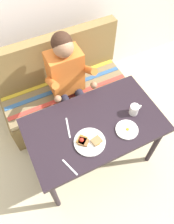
{
  "coord_description": "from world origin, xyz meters",
  "views": [
    {
      "loc": [
        -0.5,
        -0.87,
        2.39
      ],
      "look_at": [
        0.0,
        0.15,
        0.72
      ],
      "focal_mm": 35.78,
      "sensor_mm": 36.0,
      "label": 1
    }
  ],
  "objects_px": {
    "table": "(94,129)",
    "plate_breakfast": "(89,142)",
    "coffee_mug": "(134,109)",
    "fork": "(70,167)",
    "person": "(68,78)",
    "knife": "(68,128)",
    "couch": "(64,92)",
    "plate_eggs": "(127,130)"
  },
  "relations": [
    {
      "from": "table",
      "to": "plate_breakfast",
      "type": "bearing_deg",
      "value": -131.79
    },
    {
      "from": "coffee_mug",
      "to": "fork",
      "type": "relative_size",
      "value": 0.69
    },
    {
      "from": "person",
      "to": "knife",
      "type": "bearing_deg",
      "value": -113.71
    },
    {
      "from": "couch",
      "to": "fork",
      "type": "xyz_separation_m",
      "value": [
        -0.35,
        -1.02,
        0.4
      ]
    },
    {
      "from": "person",
      "to": "coffee_mug",
      "type": "xyz_separation_m",
      "value": [
        0.36,
        -0.64,
        0.04
      ]
    },
    {
      "from": "couch",
      "to": "knife",
      "type": "relative_size",
      "value": 7.2
    },
    {
      "from": "plate_breakfast",
      "to": "table",
      "type": "bearing_deg",
      "value": 48.21
    },
    {
      "from": "fork",
      "to": "knife",
      "type": "relative_size",
      "value": 0.85
    },
    {
      "from": "table",
      "to": "plate_eggs",
      "type": "bearing_deg",
      "value": -38.55
    },
    {
      "from": "couch",
      "to": "plate_eggs",
      "type": "bearing_deg",
      "value": -76.89
    },
    {
      "from": "couch",
      "to": "coffee_mug",
      "type": "xyz_separation_m",
      "value": [
        0.37,
        -0.81,
        0.45
      ]
    },
    {
      "from": "table",
      "to": "knife",
      "type": "bearing_deg",
      "value": 162.94
    },
    {
      "from": "person",
      "to": "plate_breakfast",
      "type": "bearing_deg",
      "value": -100.07
    },
    {
      "from": "coffee_mug",
      "to": "knife",
      "type": "height_order",
      "value": "coffee_mug"
    },
    {
      "from": "couch",
      "to": "plate_eggs",
      "type": "height_order",
      "value": "couch"
    },
    {
      "from": "person",
      "to": "plate_eggs",
      "type": "bearing_deg",
      "value": -74.55
    },
    {
      "from": "person",
      "to": "fork",
      "type": "distance_m",
      "value": 0.92
    },
    {
      "from": "table",
      "to": "plate_eggs",
      "type": "height_order",
      "value": "plate_eggs"
    },
    {
      "from": "plate_breakfast",
      "to": "knife",
      "type": "relative_size",
      "value": 1.31
    },
    {
      "from": "coffee_mug",
      "to": "person",
      "type": "bearing_deg",
      "value": 119.57
    },
    {
      "from": "plate_breakfast",
      "to": "coffee_mug",
      "type": "height_order",
      "value": "coffee_mug"
    },
    {
      "from": "person",
      "to": "fork",
      "type": "bearing_deg",
      "value": -112.82
    },
    {
      "from": "plate_eggs",
      "to": "fork",
      "type": "height_order",
      "value": "plate_eggs"
    },
    {
      "from": "couch",
      "to": "coffee_mug",
      "type": "relative_size",
      "value": 12.2
    },
    {
      "from": "couch",
      "to": "knife",
      "type": "bearing_deg",
      "value": -107.65
    },
    {
      "from": "couch",
      "to": "person",
      "type": "bearing_deg",
      "value": -87.56
    },
    {
      "from": "knife",
      "to": "fork",
      "type": "bearing_deg",
      "value": -97.2
    },
    {
      "from": "plate_breakfast",
      "to": "fork",
      "type": "distance_m",
      "value": 0.26
    },
    {
      "from": "table",
      "to": "knife",
      "type": "relative_size",
      "value": 6.0
    },
    {
      "from": "table",
      "to": "fork",
      "type": "distance_m",
      "value": 0.44
    },
    {
      "from": "table",
      "to": "fork",
      "type": "xyz_separation_m",
      "value": [
        -0.35,
        -0.26,
        0.08
      ]
    },
    {
      "from": "knife",
      "to": "coffee_mug",
      "type": "bearing_deg",
      "value": 3.2
    },
    {
      "from": "table",
      "to": "knife",
      "type": "height_order",
      "value": "knife"
    },
    {
      "from": "knife",
      "to": "plate_breakfast",
      "type": "bearing_deg",
      "value": -49.63
    },
    {
      "from": "plate_breakfast",
      "to": "fork",
      "type": "xyz_separation_m",
      "value": [
        -0.23,
        -0.12,
        -0.01
      ]
    },
    {
      "from": "couch",
      "to": "coffee_mug",
      "type": "bearing_deg",
      "value": -65.57
    },
    {
      "from": "person",
      "to": "plate_breakfast",
      "type": "relative_size",
      "value": 4.64
    },
    {
      "from": "plate_breakfast",
      "to": "knife",
      "type": "distance_m",
      "value": 0.23
    },
    {
      "from": "couch",
      "to": "fork",
      "type": "bearing_deg",
      "value": -108.87
    },
    {
      "from": "person",
      "to": "coffee_mug",
      "type": "distance_m",
      "value": 0.73
    },
    {
      "from": "coffee_mug",
      "to": "fork",
      "type": "distance_m",
      "value": 0.75
    },
    {
      "from": "plate_eggs",
      "to": "coffee_mug",
      "type": "bearing_deg",
      "value": 40.44
    }
  ]
}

